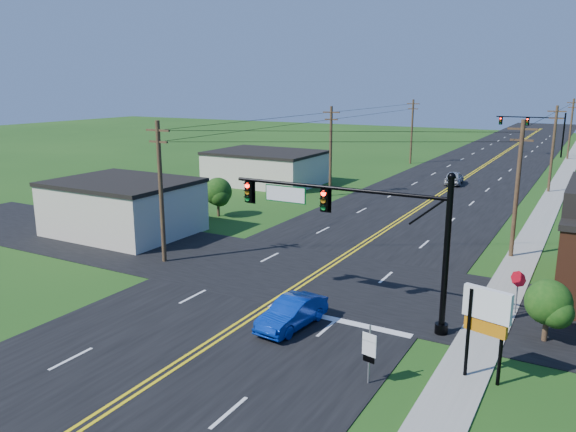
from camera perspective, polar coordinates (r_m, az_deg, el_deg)
The scene contains 21 objects.
ground at distance 24.33m, azimuth -11.18°, elevation -14.35°, with size 260.00×260.00×0.00m, color #1C4413.
road_main at distance 68.61m, azimuth 16.91°, elevation 3.39°, with size 16.00×220.00×0.04m, color black.
road_cross at distance 33.52m, azimuth 2.25°, elevation -6.15°, with size 70.00×10.00×0.04m, color black.
sidewalk at distance 57.39m, azimuth 24.92°, elevation 0.87°, with size 2.00×160.00×0.08m, color gray.
signal_mast_main at distance 26.93m, azimuth 6.68°, elevation -0.61°, with size 11.30×0.60×7.48m.
signal_mast_far at distance 96.90m, azimuth 23.66°, elevation 8.30°, with size 10.98×0.60×7.48m.
cream_bldg_near at distance 44.43m, azimuth -16.39°, elevation 0.92°, with size 10.20×8.20×4.10m.
cream_bldg_far at distance 64.28m, azimuth -2.26°, elevation 4.97°, with size 12.20×9.20×3.70m.
utility_pole_left_a at distance 35.97m, azimuth -12.79°, elevation 2.63°, with size 1.80×0.28×9.00m.
utility_pole_left_b at distance 56.81m, azimuth 4.36°, elevation 6.76°, with size 1.80×0.28×9.00m.
utility_pole_left_c at distance 81.97m, azimuth 12.47°, elevation 8.50°, with size 1.80×0.28×9.00m.
utility_pole_right_a at distance 38.97m, azimuth 22.27°, elevation 2.77°, with size 1.80×0.28×9.00m.
utility_pole_right_b at distance 64.65m, azimuth 25.32°, elevation 6.32°, with size 1.80×0.28×9.00m.
utility_pole_right_c at distance 94.50m, azimuth 26.79°, elevation 8.00°, with size 1.80×0.28×9.00m.
shrub_corner at distance 27.35m, azimuth 24.93°, elevation -7.96°, with size 2.00×2.00×2.86m.
tree_left at distance 48.38m, azimuth -7.13°, elevation 2.47°, with size 2.40×2.40×3.37m.
blue_car at distance 26.65m, azimuth 0.40°, elevation -9.88°, with size 1.47×4.20×1.39m, color #072A9A.
distant_car at distance 66.24m, azimuth 16.52°, elevation 3.72°, with size 1.79×4.45×1.52m, color #B9B9BE.
route_sign at distance 21.92m, azimuth 8.25°, elevation -13.35°, with size 0.60×0.16×2.42m.
stop_sign at distance 29.86m, azimuth 22.32°, elevation -6.35°, with size 0.76×0.38×2.30m.
pylon_sign at distance 22.63m, azimuth 19.52°, elevation -9.41°, with size 1.84×0.68×3.76m.
Camera 1 is at (14.32, -16.16, 11.20)m, focal length 35.00 mm.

